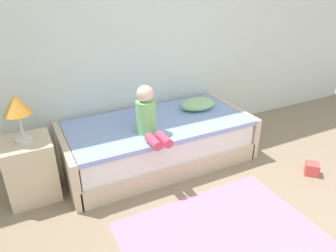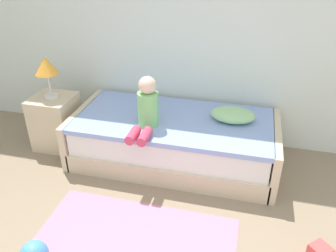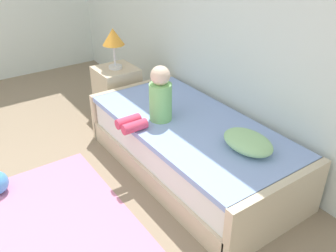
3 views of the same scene
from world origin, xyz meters
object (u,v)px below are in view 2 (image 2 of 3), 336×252
child_figure (146,108)px  pillow (233,115)px  bed (174,140)px  nightstand (56,122)px  table_lamp (46,68)px

child_figure → pillow: child_figure is taller
bed → nightstand: bearing=-178.6°
bed → child_figure: size_ratio=4.14×
nightstand → child_figure: bearing=-9.7°
bed → nightstand: 1.35m
bed → table_lamp: bearing=-178.6°
table_lamp → child_figure: 1.17m
table_lamp → pillow: (1.93, 0.13, -0.37)m
table_lamp → bed: bearing=1.4°
bed → pillow: size_ratio=4.80×
nightstand → table_lamp: table_lamp is taller
table_lamp → child_figure: table_lamp is taller
pillow → child_figure: bearing=-157.6°
child_figure → nightstand: bearing=170.3°
child_figure → bed: bearing=46.7°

